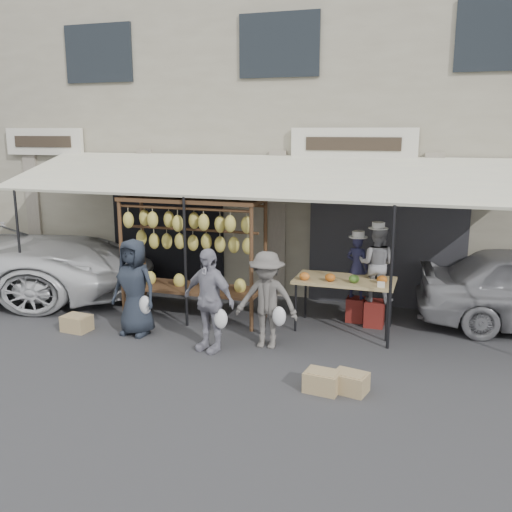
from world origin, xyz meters
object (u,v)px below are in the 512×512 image
at_px(customer_right, 267,300).
at_px(crate_near_b, 350,383).
at_px(customer_left, 134,287).
at_px(crate_near_a, 322,381).
at_px(produce_table, 344,282).
at_px(vendor_left, 357,267).
at_px(customer_mid, 209,300).
at_px(banana_rack, 192,234).
at_px(vendor_right, 377,264).
at_px(crate_far, 77,323).

relative_size(customer_right, crate_near_b, 3.54).
relative_size(customer_left, crate_near_a, 3.63).
xyz_separation_m(customer_left, customer_right, (2.29, 0.12, -0.04)).
height_order(produce_table, customer_left, customer_left).
xyz_separation_m(vendor_left, customer_mid, (-2.00, -2.10, -0.19)).
bearing_deg(produce_table, customer_mid, -139.50).
relative_size(banana_rack, crate_near_b, 5.88).
relative_size(vendor_right, customer_mid, 0.80).
relative_size(produce_table, customer_left, 1.03).
distance_m(vendor_left, customer_mid, 2.90).
bearing_deg(customer_left, produce_table, 26.17).
bearing_deg(crate_near_b, customer_left, 164.15).
relative_size(banana_rack, crate_far, 5.65).
relative_size(banana_rack, vendor_left, 2.26).
height_order(produce_table, crate_far, produce_table).
distance_m(customer_left, crate_near_b, 4.03).
relative_size(customer_right, crate_near_a, 3.44).
xyz_separation_m(vendor_left, crate_near_b, (0.36, -2.91, -0.88)).
bearing_deg(customer_right, produce_table, 47.59).
bearing_deg(produce_table, vendor_left, 74.80).
xyz_separation_m(banana_rack, customer_mid, (0.88, -1.35, -0.75)).
height_order(customer_right, crate_near_b, customer_right).
xyz_separation_m(customer_right, crate_near_b, (1.53, -1.20, -0.65)).
bearing_deg(crate_near_a, vendor_right, 82.90).
distance_m(banana_rack, crate_far, 2.52).
distance_m(produce_table, crate_near_a, 2.59).
bearing_deg(vendor_left, crate_far, 40.87).
xyz_separation_m(vendor_right, customer_left, (-3.82, -1.66, -0.31)).
bearing_deg(customer_right, customer_left, -178.64).
xyz_separation_m(crate_near_b, crate_far, (-4.87, 0.89, 0.01)).
height_order(customer_right, crate_near_a, customer_right).
xyz_separation_m(produce_table, customer_mid, (-1.86, -1.59, -0.04)).
relative_size(produce_table, customer_right, 1.09).
xyz_separation_m(banana_rack, customer_right, (1.71, -0.96, -0.79)).
distance_m(banana_rack, customer_mid, 1.78).
xyz_separation_m(produce_table, crate_far, (-4.37, -1.51, -0.73)).
height_order(vendor_right, crate_far, vendor_right).
height_order(customer_mid, crate_near_b, customer_mid).
xyz_separation_m(customer_right, crate_near_a, (1.17, -1.29, -0.65)).
bearing_deg(customer_mid, vendor_left, 63.65).
xyz_separation_m(produce_table, crate_near_b, (0.50, -2.40, -0.73)).
bearing_deg(customer_right, crate_near_b, -39.82).
bearing_deg(banana_rack, vendor_right, 10.10).
relative_size(banana_rack, vendor_right, 1.97).
bearing_deg(produce_table, banana_rack, -175.14).
height_order(produce_table, vendor_right, vendor_right).
height_order(banana_rack, vendor_right, banana_rack).
distance_m(banana_rack, vendor_right, 3.32).
xyz_separation_m(customer_left, crate_far, (-1.05, -0.19, -0.69)).
bearing_deg(crate_far, crate_near_b, -10.37).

